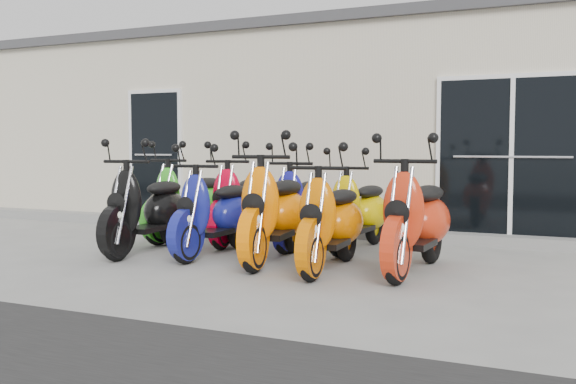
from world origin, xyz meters
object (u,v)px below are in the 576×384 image
at_px(scooter_front_red, 417,204).
at_px(scooter_back_blue, 300,195).
at_px(scooter_front_blue, 215,200).
at_px(scooter_back_green, 189,190).
at_px(scooter_front_black, 147,196).
at_px(scooter_front_orange_b, 331,207).
at_px(scooter_back_red, 240,192).
at_px(scooter_back_yellow, 359,199).
at_px(scooter_front_orange_a, 275,197).

height_order(scooter_front_red, scooter_back_blue, scooter_front_red).
relative_size(scooter_front_blue, scooter_back_blue, 0.99).
bearing_deg(scooter_back_green, scooter_front_black, -76.43).
distance_m(scooter_front_black, scooter_front_red, 3.38).
relative_size(scooter_front_blue, scooter_back_green, 0.97).
relative_size(scooter_front_black, scooter_front_orange_b, 1.04).
xyz_separation_m(scooter_front_orange_b, scooter_back_red, (-1.84, 1.36, 0.01)).
distance_m(scooter_front_blue, scooter_back_yellow, 1.84).
relative_size(scooter_front_orange_b, scooter_front_red, 0.94).
xyz_separation_m(scooter_front_black, scooter_front_orange_b, (2.51, -0.15, -0.02)).
xyz_separation_m(scooter_front_orange_b, scooter_front_red, (0.87, 0.24, 0.04)).
height_order(scooter_front_blue, scooter_front_orange_a, scooter_front_orange_a).
xyz_separation_m(scooter_front_orange_b, scooter_back_green, (-2.68, 1.35, 0.02)).
xyz_separation_m(scooter_front_orange_a, scooter_front_red, (1.64, 0.03, -0.02)).
height_order(scooter_front_orange_a, scooter_back_yellow, scooter_front_orange_a).
bearing_deg(scooter_back_red, scooter_back_green, 174.14).
height_order(scooter_back_green, scooter_back_yellow, scooter_back_green).
bearing_deg(scooter_front_black, scooter_back_green, 93.14).
xyz_separation_m(scooter_back_green, scooter_back_yellow, (2.54, 0.06, -0.04)).
bearing_deg(scooter_front_orange_a, scooter_back_green, 142.02).
distance_m(scooter_back_green, scooter_back_yellow, 2.54).
distance_m(scooter_front_orange_b, scooter_front_red, 0.90).
bearing_deg(scooter_back_green, scooter_front_blue, -38.78).
bearing_deg(scooter_back_red, scooter_front_red, -28.64).
bearing_deg(scooter_front_orange_a, scooter_back_blue, 91.60).
bearing_deg(scooter_front_red, scooter_back_yellow, 133.67).
bearing_deg(scooter_front_red, scooter_back_blue, 150.94).
xyz_separation_m(scooter_front_orange_a, scooter_back_blue, (-0.18, 1.16, -0.06)).
height_order(scooter_front_orange_a, scooter_back_green, scooter_front_orange_a).
bearing_deg(scooter_back_yellow, scooter_front_blue, -138.72).
bearing_deg(scooter_front_orange_b, scooter_front_red, 12.77).
bearing_deg(scooter_front_orange_b, scooter_back_yellow, 93.32).
height_order(scooter_front_blue, scooter_front_orange_b, scooter_front_orange_b).
relative_size(scooter_front_black, scooter_back_green, 1.01).
bearing_deg(scooter_back_blue, scooter_back_red, 175.44).
bearing_deg(scooter_front_orange_a, scooter_front_red, -5.97).
bearing_deg(scooter_front_black, scooter_front_orange_b, -8.10).
bearing_deg(scooter_back_blue, scooter_front_blue, -127.66).
xyz_separation_m(scooter_front_black, scooter_back_yellow, (2.37, 1.26, -0.05)).
xyz_separation_m(scooter_front_blue, scooter_back_yellow, (1.47, 1.10, -0.02)).
relative_size(scooter_front_orange_a, scooter_back_blue, 1.09).
height_order(scooter_back_green, scooter_back_blue, scooter_back_green).
distance_m(scooter_front_orange_b, scooter_back_blue, 1.67).
bearing_deg(scooter_front_blue, scooter_back_blue, 58.87).
height_order(scooter_back_blue, scooter_back_yellow, scooter_back_blue).
distance_m(scooter_front_red, scooter_back_green, 3.72).
bearing_deg(scooter_front_blue, scooter_back_green, 136.52).
height_order(scooter_front_blue, scooter_back_yellow, scooter_front_blue).
bearing_deg(scooter_back_green, scooter_back_red, 6.09).
xyz_separation_m(scooter_front_blue, scooter_front_orange_a, (0.85, -0.10, 0.07)).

